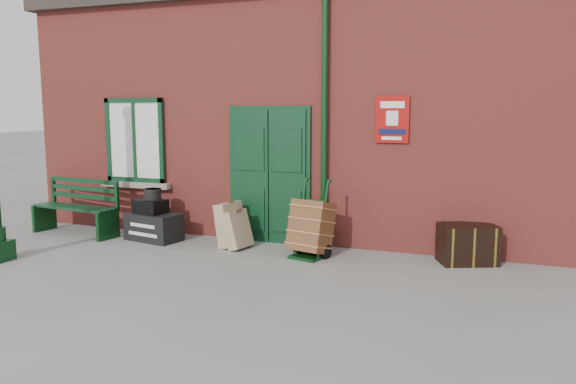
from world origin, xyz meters
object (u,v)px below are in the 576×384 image
at_px(dark_trunk, 467,244).
at_px(bench, 78,206).
at_px(houdini_trunk, 154,227).
at_px(porter_trolley, 311,228).

bearing_deg(dark_trunk, bench, 160.35).
relative_size(bench, houdini_trunk, 1.82).
bearing_deg(dark_trunk, porter_trolley, 168.38).
distance_m(porter_trolley, dark_trunk, 2.28).
xyz_separation_m(houdini_trunk, porter_trolley, (2.83, -0.10, 0.21)).
height_order(bench, dark_trunk, bench).
xyz_separation_m(bench, dark_trunk, (6.60, 0.39, -0.23)).
bearing_deg(houdini_trunk, dark_trunk, 15.41).
relative_size(houdini_trunk, dark_trunk, 1.18).
bearing_deg(dark_trunk, houdini_trunk, 160.99).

